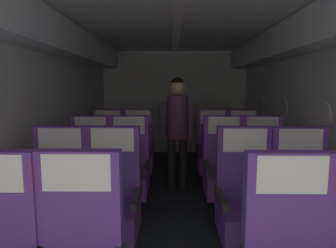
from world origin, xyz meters
The scene contains 15 objects.
ground centered at (0.00, 3.31, -0.01)m, with size 3.37×7.02×0.02m, color #23282D.
fuselage_shell centered at (0.00, 3.57, 1.63)m, with size 3.25×6.67×2.27m.
seat_b_left_window centered at (-1.01, 2.57, 0.47)m, with size 0.49×0.51×1.11m.
seat_b_left_aisle centered at (-0.56, 2.57, 0.47)m, with size 0.49×0.51×1.11m.
seat_b_right_aisle centered at (1.02, 2.55, 0.47)m, with size 0.49×0.51×1.11m.
seat_b_right_window centered at (0.56, 2.57, 0.47)m, with size 0.49×0.51×1.11m.
seat_c_left_window centered at (-1.01, 3.50, 0.47)m, with size 0.49×0.51×1.11m.
seat_c_left_aisle centered at (-0.56, 3.51, 0.47)m, with size 0.49×0.51×1.11m.
seat_c_right_aisle centered at (1.00, 3.52, 0.47)m, with size 0.49×0.51×1.11m.
seat_c_right_window centered at (0.55, 3.52, 0.47)m, with size 0.49×0.51×1.11m.
seat_d_left_window centered at (-1.02, 4.46, 0.47)m, with size 0.49×0.51×1.11m.
seat_d_left_aisle centered at (-0.56, 4.47, 0.47)m, with size 0.49×0.51×1.11m.
seat_d_right_aisle centered at (1.00, 4.45, 0.47)m, with size 0.49×0.51×1.11m.
seat_d_right_window centered at (0.55, 4.45, 0.47)m, with size 0.49×0.51×1.11m.
flight_attendant centered at (0.02, 4.23, 0.97)m, with size 0.43×0.28×1.58m.
Camera 1 is at (-0.05, 0.26, 1.45)m, focal length 31.02 mm.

